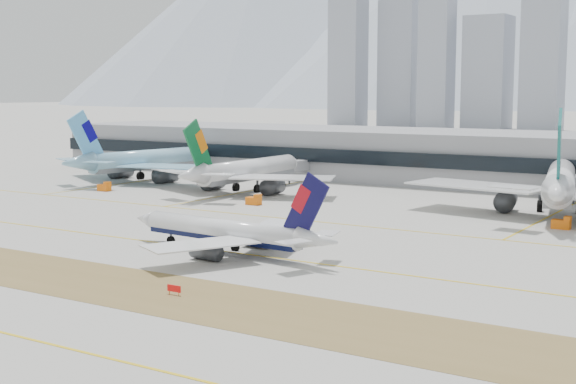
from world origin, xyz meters
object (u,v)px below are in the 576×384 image
Objects in this scene: widebody_eva at (244,172)px; terminal at (461,157)px; taxiing_airliner at (229,232)px; widebody_korean at (145,161)px; widebody_cathay at (560,185)px.

widebody_eva reaches higher than terminal.
widebody_korean reaches higher than taxiing_airliner.
widebody_eva is at bearing -92.16° from widebody_korean.
terminal is at bearing 28.25° from widebody_cathay.
widebody_eva is 80.77m from widebody_cathay.
widebody_cathay is at bearing -86.26° from widebody_eva.
terminal is at bearing -83.13° from taxiing_airliner.
widebody_cathay is (122.16, -1.05, 0.53)m from widebody_korean.
widebody_korean is at bearing 79.54° from widebody_eva.
terminal is (-39.69, 46.28, 1.14)m from widebody_cathay.
widebody_eva is (-45.15, 68.21, 1.87)m from taxiing_airliner.
widebody_korean is at bearing -36.17° from taxiing_airliner.
taxiing_airliner is 115.00m from widebody_korean.
terminal is at bearing -38.54° from widebody_eva.
widebody_cathay reaches higher than taxiing_airliner.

